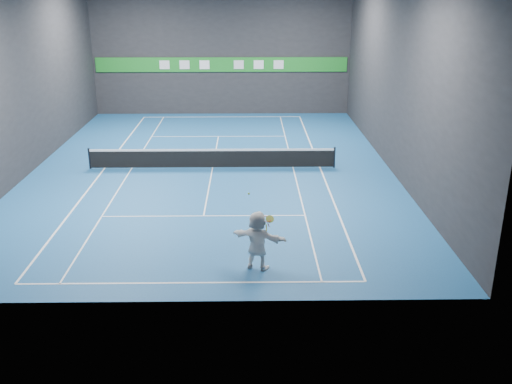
{
  "coord_description": "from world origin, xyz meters",
  "views": [
    {
      "loc": [
        1.8,
        -27.72,
        8.81
      ],
      "look_at": [
        2.1,
        -7.71,
        1.5
      ],
      "focal_mm": 40.0,
      "sensor_mm": 36.0,
      "label": 1
    }
  ],
  "objects_px": {
    "tennis_ball": "(249,194)",
    "tennis_racket": "(267,220)",
    "player": "(258,240)",
    "tennis_net": "(212,158)"
  },
  "relations": [
    {
      "from": "tennis_net",
      "to": "tennis_ball",
      "type": "bearing_deg",
      "value": -80.52
    },
    {
      "from": "tennis_racket",
      "to": "player",
      "type": "bearing_deg",
      "value": -170.88
    },
    {
      "from": "tennis_net",
      "to": "tennis_racket",
      "type": "distance_m",
      "value": 11.2
    },
    {
      "from": "player",
      "to": "tennis_ball",
      "type": "xyz_separation_m",
      "value": [
        -0.27,
        -0.02,
        1.63
      ]
    },
    {
      "from": "player",
      "to": "tennis_racket",
      "type": "bearing_deg",
      "value": -149.2
    },
    {
      "from": "tennis_net",
      "to": "tennis_racket",
      "type": "relative_size",
      "value": 22.48
    },
    {
      "from": "tennis_ball",
      "to": "tennis_racket",
      "type": "distance_m",
      "value": 1.1
    },
    {
      "from": "player",
      "to": "tennis_racket",
      "type": "height_order",
      "value": "player"
    },
    {
      "from": "tennis_ball",
      "to": "tennis_racket",
      "type": "height_order",
      "value": "tennis_ball"
    },
    {
      "from": "tennis_ball",
      "to": "tennis_net",
      "type": "distance_m",
      "value": 11.29
    }
  ]
}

